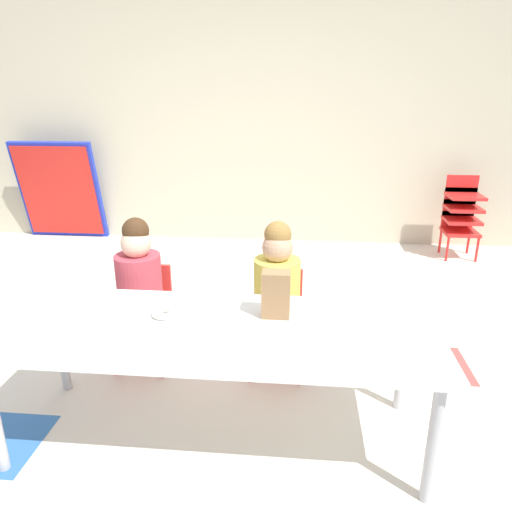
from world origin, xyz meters
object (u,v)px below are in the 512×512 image
at_px(craft_table, 215,335).
at_px(paper_bag_brown, 276,294).
at_px(donut_powdered_on_plate, 164,313).
at_px(seated_child_middle_seat, 277,285).
at_px(folded_activity_table, 60,191).
at_px(seated_child_near_camera, 140,280).
at_px(paper_plate_center_table, 194,330).
at_px(paper_plate_near_edge, 164,317).
at_px(kid_chair_red_stack, 462,212).

bearing_deg(craft_table, paper_bag_brown, 25.80).
xyz_separation_m(craft_table, donut_powdered_on_plate, (-0.25, 0.06, 0.07)).
distance_m(seated_child_middle_seat, donut_powdered_on_plate, 0.73).
relative_size(folded_activity_table, paper_bag_brown, 4.94).
relative_size(seated_child_near_camera, folded_activity_table, 0.84).
bearing_deg(paper_plate_center_table, craft_table, 32.89).
bearing_deg(paper_plate_near_edge, folded_activity_table, 123.92).
relative_size(paper_bag_brown, paper_plate_near_edge, 1.22).
bearing_deg(kid_chair_red_stack, folded_activity_table, 177.14).
height_order(kid_chair_red_stack, paper_bag_brown, paper_bag_brown).
bearing_deg(paper_plate_center_table, seated_child_middle_seat, 62.78).
bearing_deg(seated_child_near_camera, craft_table, -47.35).
relative_size(seated_child_near_camera, paper_bag_brown, 4.17).
xyz_separation_m(seated_child_near_camera, kid_chair_red_stack, (2.49, 2.26, -0.10)).
height_order(seated_child_middle_seat, paper_bag_brown, seated_child_middle_seat).
relative_size(paper_plate_near_edge, paper_plate_center_table, 1.00).
bearing_deg(paper_bag_brown, seated_child_near_camera, 150.21).
xyz_separation_m(seated_child_near_camera, paper_plate_center_table, (0.46, -0.65, 0.04)).
distance_m(kid_chair_red_stack, folded_activity_table, 4.22).
xyz_separation_m(seated_child_near_camera, folded_activity_table, (-1.72, 2.47, -0.02)).
height_order(paper_bag_brown, donut_powdered_on_plate, paper_bag_brown).
relative_size(seated_child_near_camera, kid_chair_red_stack, 1.15).
xyz_separation_m(paper_plate_center_table, donut_powdered_on_plate, (-0.16, 0.12, 0.02)).
bearing_deg(kid_chair_red_stack, craft_table, -124.34).
bearing_deg(folded_activity_table, paper_bag_brown, -49.21).
distance_m(seated_child_near_camera, folded_activity_table, 3.01).
relative_size(kid_chair_red_stack, paper_plate_center_table, 4.44).
bearing_deg(seated_child_middle_seat, paper_bag_brown, -87.88).
xyz_separation_m(seated_child_near_camera, donut_powdered_on_plate, (0.30, -0.53, 0.06)).
bearing_deg(donut_powdered_on_plate, paper_plate_center_table, -35.52).
xyz_separation_m(seated_child_middle_seat, folded_activity_table, (-2.51, 2.47, -0.02)).
height_order(seated_child_middle_seat, paper_plate_near_edge, seated_child_middle_seat).
distance_m(seated_child_middle_seat, paper_bag_brown, 0.49).
relative_size(craft_table, paper_plate_near_edge, 11.02).
height_order(paper_plate_near_edge, paper_plate_center_table, same).
distance_m(craft_table, seated_child_near_camera, 0.80).
bearing_deg(seated_child_near_camera, paper_plate_near_edge, -60.80).
bearing_deg(paper_bag_brown, kid_chair_red_stack, 58.29).
xyz_separation_m(seated_child_middle_seat, donut_powdered_on_plate, (-0.50, -0.53, 0.06)).
relative_size(seated_child_near_camera, paper_plate_near_edge, 5.10).
bearing_deg(seated_child_near_camera, folded_activity_table, 124.87).
bearing_deg(seated_child_near_camera, seated_child_middle_seat, 0.00).
relative_size(craft_table, paper_plate_center_table, 11.02).
bearing_deg(paper_plate_near_edge, seated_child_near_camera, 119.20).
bearing_deg(folded_activity_table, seated_child_middle_seat, -44.49).
xyz_separation_m(craft_table, kid_chair_red_stack, (1.95, 2.85, -0.09)).
xyz_separation_m(seated_child_near_camera, seated_child_middle_seat, (0.79, 0.00, 0.00)).
height_order(kid_chair_red_stack, folded_activity_table, folded_activity_table).
xyz_separation_m(kid_chair_red_stack, paper_bag_brown, (-1.68, -2.72, 0.25)).
xyz_separation_m(kid_chair_red_stack, folded_activity_table, (-4.21, 0.21, 0.08)).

